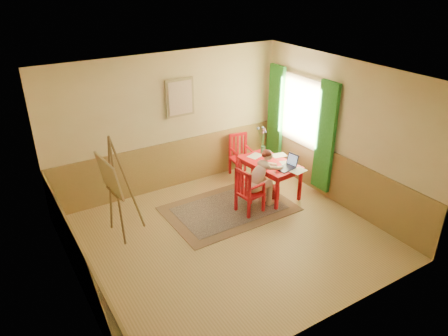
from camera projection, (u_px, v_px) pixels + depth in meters
room at (229, 165)px, 6.72m from camera, size 5.04×4.54×2.84m
wainscot at (205, 193)px, 7.73m from camera, size 5.00×4.50×1.00m
window at (300, 121)px, 8.73m from camera, size 0.12×2.01×2.20m
wall_portrait at (180, 98)px, 8.31m from camera, size 0.60×0.05×0.76m
rug at (229, 209)px, 8.18m from camera, size 2.42×1.64×0.02m
table at (270, 166)px, 8.45m from camera, size 0.84×1.27×0.72m
chair_left at (248, 191)px, 7.88m from camera, size 0.48×0.46×0.92m
chair_back at (240, 156)px, 9.30m from camera, size 0.49×0.50×0.94m
figure at (261, 177)px, 7.98m from camera, size 0.89×0.44×1.17m
laptop at (288, 165)px, 8.15m from camera, size 0.46×0.32×0.25m
papers at (280, 161)px, 8.45m from camera, size 0.78×1.28×0.00m
vase at (263, 141)px, 8.72m from camera, size 0.19×0.28×0.56m
wastebasket at (273, 193)px, 8.46m from camera, size 0.34×0.34×0.28m
easel at (112, 179)px, 6.92m from camera, size 0.64×0.83×1.86m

